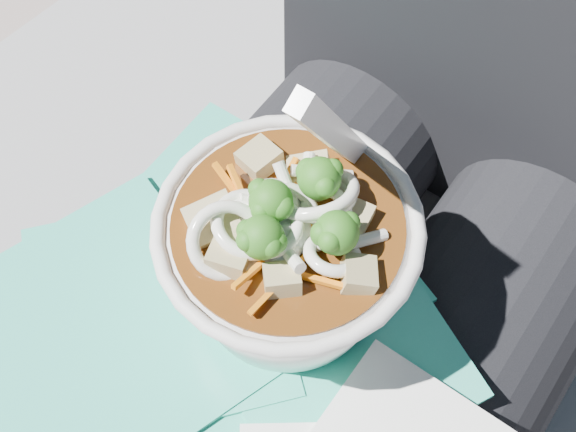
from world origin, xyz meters
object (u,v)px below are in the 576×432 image
Objects in this scene: lap at (293,390)px; plastic_bag at (220,304)px; stone_ledge at (365,375)px; person_body at (361,288)px; udon_bowl at (288,250)px.

plastic_bag is (-0.06, -0.00, 0.09)m from lap.
plastic_bag reaches higher than stone_ledge.
person_body is 2.95× the size of plastic_bag.
lap is (0.00, -0.15, 0.32)m from stone_ledge.
plastic_bag is at bearing -110.89° from stone_ledge.
udon_bowl reaches higher than lap.
plastic_bag is (-0.06, -0.15, 0.41)m from stone_ledge.
person_body is (0.00, -0.06, 0.34)m from stone_ledge.
person_body is 0.15m from udon_bowl.
udon_bowl reaches higher than plastic_bag.
person_body is at bearing -90.00° from stone_ledge.
plastic_bag is at bearing -135.33° from udon_bowl.
person_body is 5.07× the size of udon_bowl.
stone_ledge is at bearing 90.00° from person_body.
lap is at bearing 2.86° from plastic_bag.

